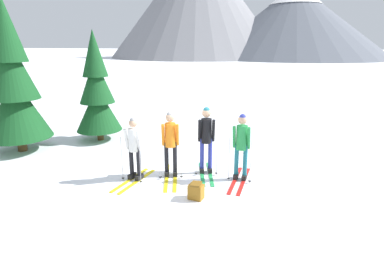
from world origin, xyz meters
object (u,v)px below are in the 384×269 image
Objects in this scene: skier_in_orange at (170,141)px; pine_tree_near at (97,91)px; skier_in_green at (241,145)px; skier_in_black at (206,136)px; pine_tree_mid at (13,83)px; skier_in_white at (134,147)px; backpack_on_snow_front at (196,191)px.

pine_tree_near is (-3.51, 2.57, 0.78)m from skier_in_orange.
skier_in_orange is 1.81m from skier_in_green.
skier_in_black is 0.47× the size of pine_tree_near.
skier_in_orange is 0.99× the size of skier_in_black.
pine_tree_near is 0.80× the size of pine_tree_mid.
skier_in_white is 2.00m from backpack_on_snow_front.
pine_tree_mid is 6.88m from backpack_on_snow_front.
skier_in_white is 4.35× the size of backpack_on_snow_front.
skier_in_black is at bearing -3.32° from pine_tree_mid.
pine_tree_mid is (-5.35, 0.82, 1.22)m from skier_in_orange.
backpack_on_snow_front is (4.45, -3.67, -1.58)m from pine_tree_near.
skier_in_green is 7.28m from pine_tree_mid.
pine_tree_near reaches higher than skier_in_orange.
skier_in_black is 1.03× the size of skier_in_green.
skier_in_white is at bearing -15.53° from pine_tree_mid.
pine_tree_mid is at bearing -136.38° from pine_tree_near.
skier_in_white is at bearing -165.80° from skier_in_green.
skier_in_white is 0.92× the size of skier_in_orange.
skier_in_green is at bearing -23.87° from pine_tree_near.
skier_in_orange is at bearing -36.15° from pine_tree_near.
skier_in_orange is at bearing -151.69° from skier_in_black.
skier_in_green is at bearing 14.20° from skier_in_white.
pine_tree_mid is (-4.53, 1.26, 1.31)m from skier_in_white.
skier_in_orange is at bearing -8.66° from pine_tree_mid.
pine_tree_mid is (-1.84, -1.75, 0.43)m from pine_tree_near.
skier_in_white is 1.90m from skier_in_black.
skier_in_white is 4.88m from pine_tree_mid.
skier_in_orange is 0.46× the size of pine_tree_near.
skier_in_orange is (0.82, 0.44, 0.09)m from skier_in_white.
skier_in_orange is 1.02× the size of skier_in_green.
skier_in_black reaches higher than skier_in_white.
skier_in_orange is at bearing -173.10° from skier_in_green.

